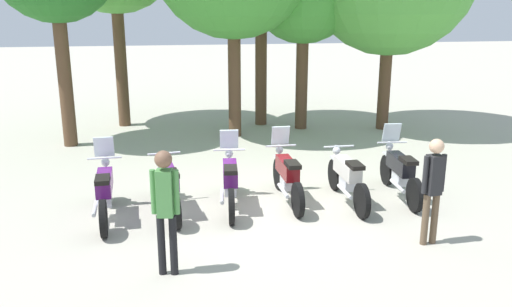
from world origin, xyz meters
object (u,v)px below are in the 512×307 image
motorcycle_0 (105,191)px  motorcycle_5 (400,172)px  motorcycle_3 (287,176)px  person_0 (433,183)px  person_1 (165,202)px  motorcycle_4 (347,177)px  motorcycle_1 (169,186)px  motorcycle_2 (230,181)px

motorcycle_0 → motorcycle_5: 5.66m
motorcycle_3 → motorcycle_0: bearing=94.3°
motorcycle_5 → motorcycle_3: bearing=91.0°
person_0 → person_1: bearing=86.5°
motorcycle_5 → motorcycle_0: bearing=96.0°
motorcycle_4 → person_1: person_1 is taller
motorcycle_0 → motorcycle_1: motorcycle_0 is taller
motorcycle_2 → motorcycle_5: same height
motorcycle_0 → motorcycle_2: same height
motorcycle_3 → motorcycle_5: (2.26, -0.10, 0.00)m
motorcycle_0 → motorcycle_3: bearing=-87.5°
motorcycle_0 → person_1: bearing=-157.5°
motorcycle_1 → person_0: size_ratio=1.25×
motorcycle_1 → person_0: bearing=-124.3°
motorcycle_1 → motorcycle_2: bearing=-94.4°
motorcycle_3 → motorcycle_5: bearing=-94.1°
motorcycle_1 → motorcycle_2: 1.14m
motorcycle_5 → person_0: (-0.42, -2.15, 0.51)m
motorcycle_1 → motorcycle_4: bearing=-98.4°
person_1 → motorcycle_3: bearing=149.6°
motorcycle_0 → motorcycle_4: bearing=-92.0°
motorcycle_3 → motorcycle_4: size_ratio=1.00×
motorcycle_2 → person_1: size_ratio=1.20×
motorcycle_4 → motorcycle_0: bearing=90.3°
motorcycle_1 → person_1: 2.48m
motorcycle_3 → motorcycle_4: 1.16m
motorcycle_1 → motorcycle_2: size_ratio=1.00×
motorcycle_2 → motorcycle_4: size_ratio=1.00×
motorcycle_0 → motorcycle_4: 4.52m
motorcycle_3 → motorcycle_2: bearing=95.4°
motorcycle_1 → motorcycle_5: motorcycle_5 is taller
motorcycle_0 → person_1: 2.58m
motorcycle_4 → person_1: bearing=123.6°
motorcycle_3 → motorcycle_4: bearing=-103.8°
motorcycle_3 → person_0: bearing=-142.3°
motorcycle_2 → motorcycle_3: (1.12, 0.14, 0.00)m
motorcycle_2 → person_1: bearing=159.7°
motorcycle_2 → motorcycle_4: 2.26m
motorcycle_0 → motorcycle_5: same height
motorcycle_5 → person_1: size_ratio=1.20×
motorcycle_1 → person_0: 4.61m
person_1 → motorcycle_0: bearing=-143.2°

